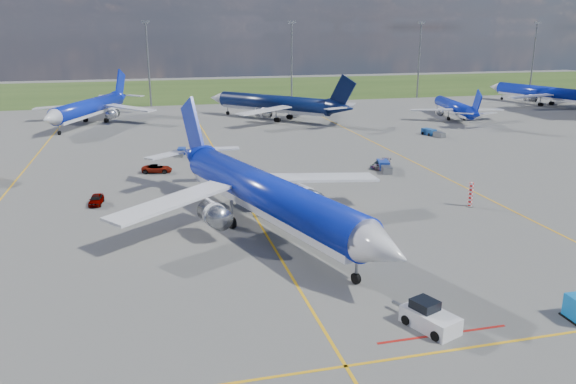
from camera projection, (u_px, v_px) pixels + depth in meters
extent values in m
plane|color=#5A5A57|center=(276.00, 251.00, 54.58)|extent=(400.00, 400.00, 0.00)
cube|color=#2D4719|center=(179.00, 90.00, 194.13)|extent=(400.00, 80.00, 0.01)
cube|color=gold|center=(230.00, 175.00, 82.49)|extent=(0.25, 160.00, 0.02)
cube|color=gold|center=(346.00, 366.00, 35.97)|extent=(60.00, 0.25, 0.02)
cube|color=gold|center=(23.00, 171.00, 84.76)|extent=(0.25, 120.00, 0.02)
cube|color=gold|center=(391.00, 151.00, 98.83)|extent=(0.25, 120.00, 0.02)
cube|color=#A5140F|center=(443.00, 334.00, 39.71)|extent=(10.00, 0.25, 0.02)
cylinder|color=slate|center=(148.00, 65.00, 151.47)|extent=(0.50, 0.50, 22.00)
cube|color=slate|center=(145.00, 22.00, 148.29)|extent=(2.20, 0.50, 0.80)
cylinder|color=slate|center=(292.00, 63.00, 160.85)|extent=(0.50, 0.50, 22.00)
cube|color=slate|center=(292.00, 22.00, 157.66)|extent=(2.20, 0.50, 0.80)
cylinder|color=slate|center=(419.00, 61.00, 170.22)|extent=(0.50, 0.50, 22.00)
cube|color=slate|center=(422.00, 22.00, 167.04)|extent=(2.20, 0.50, 0.80)
cylinder|color=slate|center=(533.00, 60.00, 179.60)|extent=(0.50, 0.50, 22.00)
cube|color=slate|center=(538.00, 23.00, 176.41)|extent=(2.20, 0.50, 0.80)
cylinder|color=red|center=(471.00, 195.00, 67.70)|extent=(0.50, 0.50, 3.00)
cube|color=silver|center=(430.00, 320.00, 40.40)|extent=(3.51, 4.62, 1.27)
cube|color=black|center=(425.00, 306.00, 40.61)|extent=(2.10, 2.21, 0.88)
cube|color=slate|center=(404.00, 307.00, 42.41)|extent=(1.09, 2.28, 0.20)
imported|color=#999999|center=(96.00, 200.00, 68.67)|extent=(1.86, 3.84, 1.26)
imported|color=#999999|center=(157.00, 169.00, 83.79)|extent=(4.74, 2.81, 1.24)
imported|color=#999999|center=(380.00, 164.00, 86.61)|extent=(4.45, 3.98, 1.24)
cube|color=#19379B|center=(383.00, 165.00, 86.25)|extent=(2.17, 3.18, 1.23)
cube|color=slate|center=(387.00, 170.00, 83.50)|extent=(1.81, 2.48, 1.01)
cube|color=navy|center=(182.00, 151.00, 96.53)|extent=(1.63, 2.48, 0.97)
cube|color=slate|center=(180.00, 154.00, 94.36)|extent=(1.36, 1.92, 0.79)
cube|color=#17478F|center=(429.00, 132.00, 113.23)|extent=(2.31, 3.24, 1.24)
cube|color=slate|center=(439.00, 135.00, 110.83)|extent=(1.91, 2.53, 1.01)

